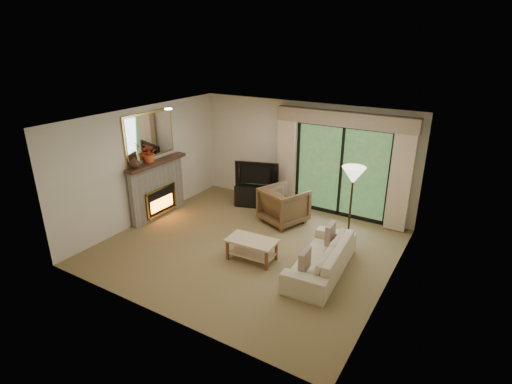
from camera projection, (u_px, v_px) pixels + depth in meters
The scene contains 22 objects.
floor at pixel (248, 247), 8.13m from camera, with size 5.50×5.50×0.00m, color olive.
ceiling at pixel (247, 120), 7.18m from camera, with size 5.50×5.50×0.00m, color white.
wall_back at pixel (303, 156), 9.65m from camera, with size 5.00×5.00×0.00m, color beige.
wall_front at pixel (154, 240), 5.67m from camera, with size 5.00×5.00×0.00m, color beige.
wall_left at pixel (145, 165), 8.98m from camera, with size 5.00×5.00×0.00m, color beige.
wall_right at pixel (394, 219), 6.33m from camera, with size 5.00×5.00×0.00m, color beige.
fireplace at pixel (158, 189), 9.31m from camera, with size 0.24×1.70×1.37m, color gray, non-canonical shape.
mirror at pixel (150, 135), 8.89m from camera, with size 0.07×1.45×1.02m, color gold, non-canonical shape.
sliding_door at pixel (341, 171), 9.20m from camera, with size 2.26×0.10×2.16m, color black, non-canonical shape.
curtain_left at pixel (287, 159), 9.73m from camera, with size 0.45×0.18×2.35m, color #CEAD87.
curtain_right at pixel (401, 178), 8.42m from camera, with size 0.45×0.18×2.35m, color #CEAD87.
cornice at pixel (344, 119), 8.68m from camera, with size 3.20×0.24×0.32m, color #997F62.
media_console at pixel (258, 195), 10.04m from camera, with size 1.09×0.49×0.55m, color black.
tv at pixel (258, 173), 9.83m from camera, with size 1.08×0.14×0.62m, color black.
armchair at pixel (284, 205), 9.07m from camera, with size 0.89×0.92×0.84m, color brown.
sofa at pixel (321, 257), 7.18m from camera, with size 2.02×0.79×0.59m, color #C2B18A.
pillow_near at pixel (305, 261), 6.67m from camera, with size 0.10×0.38×0.38m, color #4F382A.
pillow_far at pixel (330, 233), 7.60m from camera, with size 0.10×0.39×0.39m, color #4F382A.
coffee_table at pixel (252, 250), 7.60m from camera, with size 0.94×0.52×0.42m, color tan, non-canonical shape.
floor_lamp at pixel (350, 208), 7.85m from camera, with size 0.45×0.45×1.69m, color #FFEAC9, non-canonical shape.
vase at pixel (134, 162), 8.52m from camera, with size 0.23×0.23×0.25m, color #362015.
branches at pixel (149, 153), 8.84m from camera, with size 0.40×0.35×0.44m, color #CD5022.
Camera 1 is at (3.84, -6.05, 4.01)m, focal length 28.00 mm.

